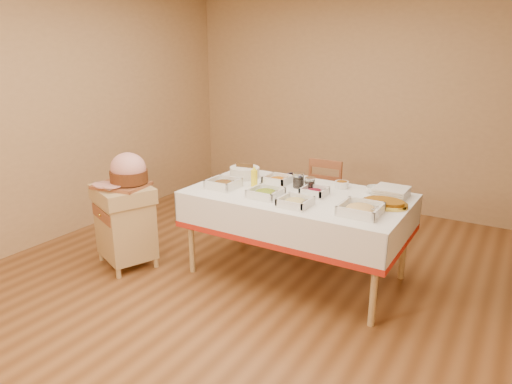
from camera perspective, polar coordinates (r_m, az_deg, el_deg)
room_shell at (r=3.60m, az=-1.03°, el=7.60°), size 5.00×5.00×5.00m
dining_table at (r=3.89m, az=5.13°, el=-2.41°), size 1.82×1.02×0.76m
butcher_cart at (r=4.32m, az=-16.08°, el=-3.48°), size 0.66×0.61×0.75m
dining_chair at (r=4.66m, az=7.93°, el=-1.26°), size 0.39×0.38×0.85m
ham_on_board at (r=4.17m, az=-15.78°, el=2.38°), size 0.46×0.44×0.31m
serving_dish_a at (r=3.99m, az=-4.10°, el=1.07°), size 0.26×0.25×0.11m
serving_dish_b at (r=3.73m, az=1.22°, el=-0.11°), size 0.25×0.25×0.10m
serving_dish_c at (r=3.52m, az=4.94°, el=-1.23°), size 0.23×0.23×0.09m
serving_dish_d at (r=3.42m, az=12.94°, el=-2.09°), size 0.29×0.29×0.11m
serving_dish_e at (r=4.11m, az=2.70°, el=1.55°), size 0.23×0.22×0.10m
serving_dish_f at (r=3.80m, az=7.31°, el=0.07°), size 0.21×0.20×0.10m
small_bowl_left at (r=4.46m, az=-1.41°, el=2.83°), size 0.13×0.13×0.06m
small_bowl_mid at (r=4.25m, az=4.68°, el=1.97°), size 0.12×0.12×0.05m
small_bowl_right at (r=4.04m, az=10.67°, el=0.96°), size 0.12×0.12×0.06m
bowl_white_imported at (r=4.21m, az=6.16°, el=1.59°), size 0.15×0.15×0.03m
bowl_small_imported at (r=3.95m, az=14.81°, el=0.24°), size 0.23×0.23×0.05m
preserve_jar_left at (r=3.99m, az=5.34°, el=1.39°), size 0.10×0.10×0.13m
preserve_jar_right at (r=3.92m, az=6.76°, el=0.93°), size 0.09×0.09×0.11m
mustard_bottle at (r=4.00m, az=-0.23°, el=1.86°), size 0.06×0.06×0.18m
bread_basket at (r=4.29m, az=-1.43°, el=2.50°), size 0.28×0.28×0.12m
plate_stack at (r=3.88m, az=16.55°, el=-0.02°), size 0.26×0.26×0.08m
brass_platter at (r=3.65m, az=15.77°, el=-1.36°), size 0.36×0.26×0.05m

